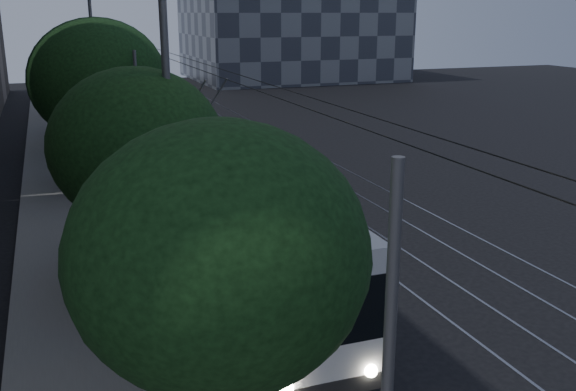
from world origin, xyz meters
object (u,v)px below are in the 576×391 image
(car_white_d, at_px, (131,113))
(streetlamp_near, at_px, (183,64))
(pickup_silver, at_px, (163,174))
(car_white_c, at_px, (137,122))
(car_white_b, at_px, (156,136))
(streetlamp_far, at_px, (100,41))
(trolleybus, at_px, (236,229))
(car_white_a, at_px, (170,148))

(car_white_d, bearing_deg, streetlamp_near, -111.03)
(pickup_silver, relative_size, car_white_c, 1.45)
(pickup_silver, xyz_separation_m, car_white_b, (1.17, 9.09, -0.06))
(streetlamp_near, bearing_deg, car_white_c, 85.61)
(car_white_d, distance_m, streetlamp_far, 7.65)
(car_white_c, xyz_separation_m, streetlamp_far, (-1.98, -1.36, 5.09))
(streetlamp_near, bearing_deg, trolleybus, -0.69)
(car_white_b, bearing_deg, car_white_c, 68.89)
(car_white_a, distance_m, car_white_b, 3.46)
(car_white_d, xyz_separation_m, streetlamp_far, (-2.10, -5.30, 5.10))
(car_white_c, bearing_deg, car_white_b, -104.94)
(streetlamp_near, bearing_deg, car_white_a, 81.54)
(car_white_a, height_order, car_white_b, car_white_b)
(car_white_a, height_order, car_white_c, car_white_a)
(trolleybus, xyz_separation_m, car_white_c, (0.69, 25.43, -1.07))
(car_white_b, xyz_separation_m, streetlamp_near, (-2.24, -19.57, 5.41))
(pickup_silver, xyz_separation_m, car_white_d, (1.01, 18.86, -0.16))
(car_white_a, xyz_separation_m, car_white_d, (-0.32, 13.23, -0.06))
(streetlamp_near, bearing_deg, car_white_d, 85.95)
(car_white_b, xyz_separation_m, streetlamp_far, (-2.27, 4.48, 5.00))
(pickup_silver, relative_size, streetlamp_near, 0.57)
(streetlamp_near, bearing_deg, car_white_b, 83.48)
(streetlamp_near, distance_m, streetlamp_far, 24.06)
(car_white_b, distance_m, streetlamp_far, 7.09)
(pickup_silver, distance_m, streetlamp_near, 11.82)
(trolleybus, distance_m, car_white_d, 29.40)
(trolleybus, bearing_deg, streetlamp_far, 93.53)
(car_white_a, relative_size, streetlamp_near, 0.41)
(trolleybus, bearing_deg, car_white_d, 88.87)
(trolleybus, distance_m, car_white_b, 19.64)
(car_white_a, bearing_deg, pickup_silver, -89.58)
(car_white_a, bearing_deg, car_white_d, 105.10)
(car_white_d, relative_size, streetlamp_near, 0.37)
(car_white_b, relative_size, car_white_c, 1.29)
(trolleybus, bearing_deg, pickup_silver, 91.54)
(car_white_c, bearing_deg, car_white_d, 70.46)
(trolleybus, relative_size, streetlamp_far, 1.33)
(pickup_silver, height_order, car_white_b, pickup_silver)
(pickup_silver, distance_m, car_white_a, 5.79)
(car_white_a, relative_size, car_white_d, 1.09)
(car_white_c, xyz_separation_m, streetlamp_near, (-1.95, -25.41, 5.50))
(pickup_silver, height_order, streetlamp_far, streetlamp_far)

